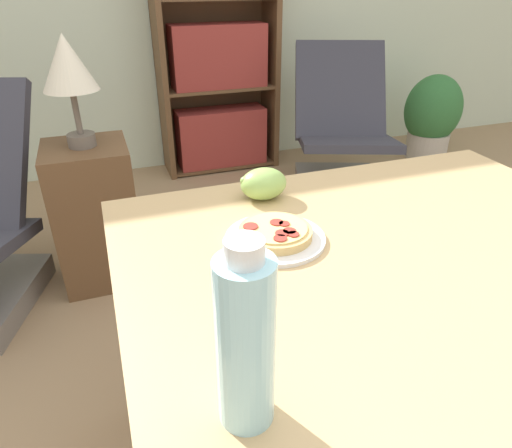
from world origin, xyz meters
The scene contains 9 objects.
dining_table centered at (-0.01, 0.07, 0.63)m, with size 1.20×0.91×0.73m.
pizza_on_plate centered at (-0.25, 0.19, 0.74)m, with size 0.23×0.23×0.04m.
grape_bunch centered at (-0.20, 0.41, 0.77)m, with size 0.12×0.10×0.08m.
drink_bottle centered at (-0.45, -0.22, 0.86)m, with size 0.07×0.07×0.28m.
lounge_chair_far centered at (0.84, 1.79, 0.29)m, with size 0.76×0.91×0.88m.
bookshelf centered at (0.24, 2.44, 0.79)m, with size 0.79×0.30×1.68m.
side_table centered at (-0.65, 1.29, 0.32)m, with size 0.34×0.34×0.63m.
table_lamp centered at (-0.65, 1.29, 0.94)m, with size 0.21×0.21×0.43m.
potted_plant_floor centered at (1.77, 2.10, 0.32)m, with size 0.43×0.37×0.62m.
Camera 1 is at (-0.58, -0.62, 1.26)m, focal length 32.00 mm.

